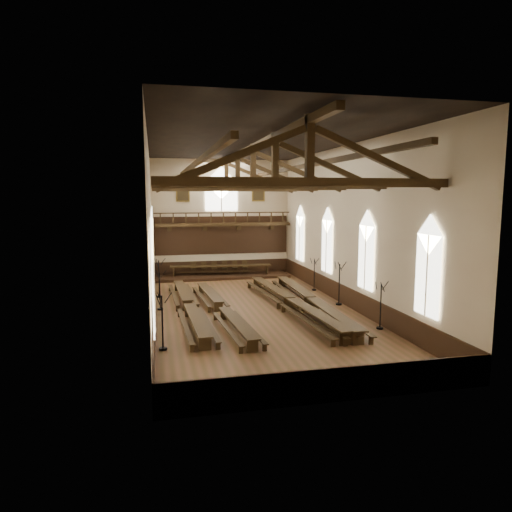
{
  "coord_description": "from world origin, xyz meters",
  "views": [
    {
      "loc": [
        -5.81,
        -26.61,
        6.9
      ],
      "look_at": [
        0.52,
        1.5,
        3.07
      ],
      "focal_mm": 32.0,
      "sensor_mm": 36.0,
      "label": 1
    }
  ],
  "objects_px": {
    "candelabrum_left_mid": "(160,298)",
    "candelabrum_right_mid": "(339,292)",
    "refectory_row_a": "(188,305)",
    "refectory_row_b": "(221,307)",
    "high_table": "(221,267)",
    "candelabrum_right_near": "(380,315)",
    "candelabrum_left_near": "(163,333)",
    "candelabrum_left_far": "(159,285)",
    "dais": "(221,276)",
    "candelabrum_right_far": "(314,281)",
    "refectory_row_d": "(311,300)",
    "refectory_row_c": "(291,301)"
  },
  "relations": [
    {
      "from": "refectory_row_a",
      "to": "candelabrum_left_mid",
      "type": "bearing_deg",
      "value": 142.05
    },
    {
      "from": "candelabrum_left_far",
      "to": "candelabrum_right_mid",
      "type": "relative_size",
      "value": 0.97
    },
    {
      "from": "refectory_row_b",
      "to": "candelabrum_right_far",
      "type": "xyz_separation_m",
      "value": [
        7.67,
        5.53,
        0.24
      ]
    },
    {
      "from": "candelabrum_left_mid",
      "to": "candelabrum_right_mid",
      "type": "bearing_deg",
      "value": -6.1
    },
    {
      "from": "high_table",
      "to": "candelabrum_left_near",
      "type": "relative_size",
      "value": 3.26
    },
    {
      "from": "candelabrum_left_near",
      "to": "candelabrum_right_near",
      "type": "xyz_separation_m",
      "value": [
        11.1,
        0.84,
        -0.04
      ]
    },
    {
      "from": "refectory_row_a",
      "to": "candelabrum_right_near",
      "type": "relative_size",
      "value": 5.59
    },
    {
      "from": "candelabrum_left_near",
      "to": "candelabrum_left_far",
      "type": "xyz_separation_m",
      "value": [
        -0.0,
        11.01,
        0.02
      ]
    },
    {
      "from": "candelabrum_left_mid",
      "to": "refectory_row_a",
      "type": "bearing_deg",
      "value": -37.95
    },
    {
      "from": "candelabrum_right_far",
      "to": "refectory_row_b",
      "type": "bearing_deg",
      "value": -144.2
    },
    {
      "from": "refectory_row_a",
      "to": "candelabrum_left_far",
      "type": "xyz_separation_m",
      "value": [
        -1.61,
        4.81,
        0.3
      ]
    },
    {
      "from": "refectory_row_b",
      "to": "candelabrum_left_far",
      "type": "height_order",
      "value": "candelabrum_left_far"
    },
    {
      "from": "refectory_row_b",
      "to": "high_table",
      "type": "bearing_deg",
      "value": 81.74
    },
    {
      "from": "refectory_row_d",
      "to": "candelabrum_left_far",
      "type": "xyz_separation_m",
      "value": [
        -9.03,
        5.39,
        0.26
      ]
    },
    {
      "from": "candelabrum_left_mid",
      "to": "candelabrum_right_near",
      "type": "height_order",
      "value": "candelabrum_right_near"
    },
    {
      "from": "refectory_row_b",
      "to": "candelabrum_left_mid",
      "type": "height_order",
      "value": "candelabrum_left_mid"
    },
    {
      "from": "candelabrum_right_mid",
      "to": "candelabrum_right_far",
      "type": "height_order",
      "value": "candelabrum_right_mid"
    },
    {
      "from": "dais",
      "to": "candelabrum_left_mid",
      "type": "height_order",
      "value": "candelabrum_left_mid"
    },
    {
      "from": "refectory_row_d",
      "to": "candelabrum_left_near",
      "type": "xyz_separation_m",
      "value": [
        -9.03,
        -5.61,
        0.24
      ]
    },
    {
      "from": "candelabrum_right_far",
      "to": "candelabrum_right_mid",
      "type": "bearing_deg",
      "value": -90.0
    },
    {
      "from": "candelabrum_left_mid",
      "to": "candelabrum_right_mid",
      "type": "relative_size",
      "value": 0.88
    },
    {
      "from": "candelabrum_left_mid",
      "to": "refectory_row_c",
      "type": "bearing_deg",
      "value": -12.69
    },
    {
      "from": "refectory_row_b",
      "to": "candelabrum_left_far",
      "type": "bearing_deg",
      "value": 121.12
    },
    {
      "from": "refectory_row_a",
      "to": "high_table",
      "type": "bearing_deg",
      "value": 72.63
    },
    {
      "from": "refectory_row_b",
      "to": "refectory_row_c",
      "type": "height_order",
      "value": "refectory_row_c"
    },
    {
      "from": "candelabrum_left_mid",
      "to": "candelabrum_left_far",
      "type": "xyz_separation_m",
      "value": [
        -0.0,
        3.56,
        0.07
      ]
    },
    {
      "from": "high_table",
      "to": "candelabrum_right_near",
      "type": "xyz_separation_m",
      "value": [
        5.86,
        -16.95,
        -0.13
      ]
    },
    {
      "from": "candelabrum_left_near",
      "to": "candelabrum_right_mid",
      "type": "relative_size",
      "value": 0.95
    },
    {
      "from": "refectory_row_a",
      "to": "candelabrum_left_far",
      "type": "bearing_deg",
      "value": 108.51
    },
    {
      "from": "refectory_row_b",
      "to": "high_table",
      "type": "distance_m",
      "value": 12.6
    },
    {
      "from": "refectory_row_b",
      "to": "candelabrum_right_near",
      "type": "relative_size",
      "value": 5.42
    },
    {
      "from": "refectory_row_a",
      "to": "candelabrum_right_far",
      "type": "relative_size",
      "value": 5.88
    },
    {
      "from": "dais",
      "to": "candelabrum_right_far",
      "type": "relative_size",
      "value": 4.77
    },
    {
      "from": "refectory_row_d",
      "to": "dais",
      "type": "xyz_separation_m",
      "value": [
        -3.79,
        12.18,
        -0.45
      ]
    },
    {
      "from": "dais",
      "to": "refectory_row_b",
      "type": "bearing_deg",
      "value": -98.26
    },
    {
      "from": "refectory_row_d",
      "to": "dais",
      "type": "bearing_deg",
      "value": 107.29
    },
    {
      "from": "candelabrum_left_near",
      "to": "candelabrum_right_near",
      "type": "height_order",
      "value": "candelabrum_left_near"
    },
    {
      "from": "refectory_row_a",
      "to": "candelabrum_right_mid",
      "type": "relative_size",
      "value": 5.06
    },
    {
      "from": "candelabrum_left_far",
      "to": "candelabrum_left_mid",
      "type": "bearing_deg",
      "value": -90.0
    },
    {
      "from": "high_table",
      "to": "refectory_row_a",
      "type": "bearing_deg",
      "value": -107.37
    },
    {
      "from": "dais",
      "to": "high_table",
      "type": "relative_size",
      "value": 1.32
    },
    {
      "from": "refectory_row_d",
      "to": "dais",
      "type": "distance_m",
      "value": 12.76
    },
    {
      "from": "high_table",
      "to": "candelabrum_right_near",
      "type": "bearing_deg",
      "value": -70.92
    },
    {
      "from": "high_table",
      "to": "refectory_row_c",
      "type": "bearing_deg",
      "value": -78.35
    },
    {
      "from": "refectory_row_a",
      "to": "refectory_row_d",
      "type": "relative_size",
      "value": 0.97
    },
    {
      "from": "refectory_row_c",
      "to": "candelabrum_right_near",
      "type": "height_order",
      "value": "candelabrum_right_near"
    },
    {
      "from": "candelabrum_left_mid",
      "to": "candelabrum_right_near",
      "type": "bearing_deg",
      "value": -30.76
    },
    {
      "from": "refectory_row_b",
      "to": "candelabrum_left_near",
      "type": "bearing_deg",
      "value": -122.76
    },
    {
      "from": "refectory_row_d",
      "to": "candelabrum_left_far",
      "type": "distance_m",
      "value": 10.52
    },
    {
      "from": "refectory_row_a",
      "to": "candelabrum_right_far",
      "type": "height_order",
      "value": "candelabrum_right_far"
    }
  ]
}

